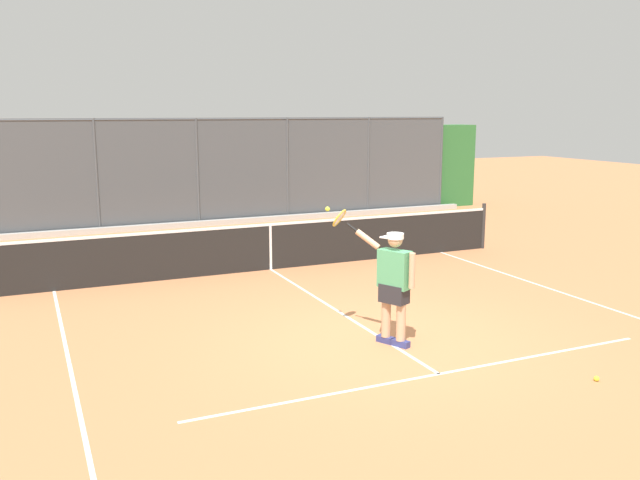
# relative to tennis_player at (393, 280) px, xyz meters

# --- Properties ---
(ground_plane) EXTENTS (60.00, 60.00, 0.00)m
(ground_plane) POSITION_rel_tennis_player_xyz_m (0.01, -0.18, -0.92)
(ground_plane) COLOR #C67A4C
(court_line_markings) EXTENTS (8.36, 11.12, 0.01)m
(court_line_markings) POSITION_rel_tennis_player_xyz_m (0.01, 1.43, -0.91)
(court_line_markings) COLOR white
(court_line_markings) RESTS_ON ground
(fence_backdrop) EXTENTS (19.26, 1.37, 3.01)m
(fence_backdrop) POSITION_rel_tennis_player_xyz_m (0.01, -11.49, 0.44)
(fence_backdrop) COLOR #474C51
(fence_backdrop) RESTS_ON ground
(tennis_net) EXTENTS (10.74, 0.09, 1.07)m
(tennis_net) POSITION_rel_tennis_player_xyz_m (0.01, -4.92, -0.42)
(tennis_net) COLOR #2D2D2D
(tennis_net) RESTS_ON ground
(tennis_player) EXTENTS (0.88, 1.13, 1.87)m
(tennis_player) POSITION_rel_tennis_player_xyz_m (0.00, 0.00, 0.00)
(tennis_player) COLOR navy
(tennis_player) RESTS_ON ground
(tennis_ball_mid_court) EXTENTS (0.07, 0.07, 0.07)m
(tennis_ball_mid_court) POSITION_rel_tennis_player_xyz_m (-1.60, 2.14, -0.88)
(tennis_ball_mid_court) COLOR #CCDB33
(tennis_ball_mid_court) RESTS_ON ground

